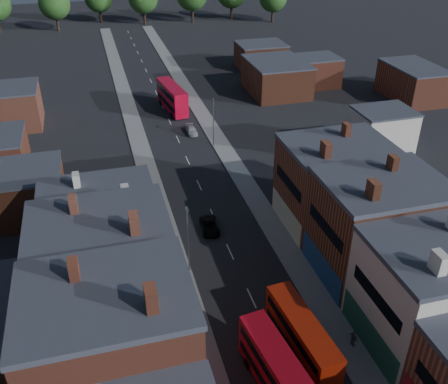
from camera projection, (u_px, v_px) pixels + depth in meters
pavement_west at (152, 184)px, 70.98m from camera, size 3.00×200.00×0.12m
pavement_east at (239, 173)px, 73.94m from camera, size 3.00×200.00×0.12m
lamp_post_2 at (188, 236)px, 52.33m from camera, size 0.25×0.70×8.12m
lamp_post_3 at (213, 119)px, 79.55m from camera, size 0.25×0.70×8.12m
bus_0 at (278, 373)px, 40.05m from camera, size 3.63×10.45×4.42m
bus_1 at (302, 337)px, 43.43m from camera, size 3.18×10.18×4.33m
bus_2 at (172, 97)px, 94.17m from camera, size 4.10×11.70×4.95m
car_1 at (311, 359)px, 43.50m from camera, size 1.42×3.81×1.25m
car_2 at (210, 226)px, 61.06m from camera, size 2.42×4.61×1.24m
car_3 at (192, 130)px, 86.02m from camera, size 1.60×3.93×1.14m
ped_3 at (353, 338)px, 45.05m from camera, size 0.79×1.12×1.75m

